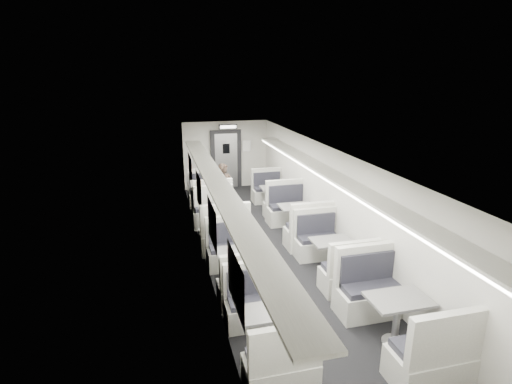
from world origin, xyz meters
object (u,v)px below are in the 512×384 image
booth_left_d (266,331)px  passenger (224,190)px  booth_right_c (331,256)px  booth_right_a (274,198)px  booth_left_b (218,222)px  booth_right_b (297,220)px  booth_left_a (209,201)px  exit_sign (228,127)px  vestibule_door (226,160)px  booth_left_c (238,267)px  booth_right_d (396,320)px

booth_left_d → passenger: passenger is taller
booth_left_d → booth_right_c: booth_right_c is taller
booth_right_a → booth_left_d: bearing=-107.8°
booth_left_d → booth_left_b: bearing=90.0°
booth_right_a → booth_right_c: bearing=-90.0°
booth_right_a → booth_right_b: size_ratio=0.90×
booth_right_b → booth_left_a: bearing=133.1°
booth_right_b → exit_sign: 4.76m
booth_right_c → vestibule_door: vestibule_door is taller
booth_left_b → booth_left_c: bearing=-90.0°
booth_left_a → booth_left_d: size_ratio=1.08×
booth_left_c → passenger: 3.98m
booth_left_a → booth_right_a: booth_left_a is taller
booth_right_b → passenger: bearing=130.7°
booth_left_a → booth_left_c: 4.24m
vestibule_door → booth_left_b: bearing=-102.7°
booth_left_a → vestibule_door: bearing=69.0°
booth_left_a → booth_right_a: 2.00m
booth_left_c → booth_left_d: size_ratio=1.04×
booth_left_c → exit_sign: (1.00, 6.36, 1.91)m
booth_right_c → passenger: size_ratio=1.32×
booth_left_a → passenger: 0.66m
booth_left_b → booth_right_b: size_ratio=1.04×
booth_right_a → vestibule_door: size_ratio=0.96×
booth_left_a → booth_left_d: booth_left_a is taller
booth_left_b → booth_left_d: size_ratio=1.17×
booth_left_c → passenger: passenger is taller
booth_left_d → booth_right_d: 2.02m
booth_left_a → passenger: bearing=-36.3°
vestibule_door → booth_right_b: bearing=-78.1°
passenger → booth_right_a: bearing=-15.9°
booth_left_b → booth_right_a: booth_left_b is taller
booth_left_b → booth_right_c: 3.14m
vestibule_door → exit_sign: size_ratio=3.39×
booth_left_a → booth_left_d: bearing=-90.0°
booth_left_d → booth_right_a: booth_right_a is taller
booth_left_a → exit_sign: bearing=64.7°
booth_left_d → booth_left_a: bearing=90.0°
booth_left_b → booth_right_a: bearing=41.0°
booth_left_b → booth_right_b: (2.00, -0.32, -0.01)m
booth_right_a → vestibule_door: 2.95m
booth_left_c → booth_right_c: (2.00, -0.01, 0.00)m
booth_right_c → booth_left_b: bearing=129.5°
booth_right_a → booth_right_d: size_ratio=0.89×
booth_right_b → booth_right_a: bearing=90.0°
booth_left_a → booth_right_c: 4.70m
booth_left_b → booth_right_c: size_ratio=1.12×
booth_left_c → vestibule_door: (1.00, 6.85, 0.67)m
booth_left_d → booth_right_b: bearing=64.4°
booth_right_b → vestibule_door: (-1.00, 4.74, 0.64)m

